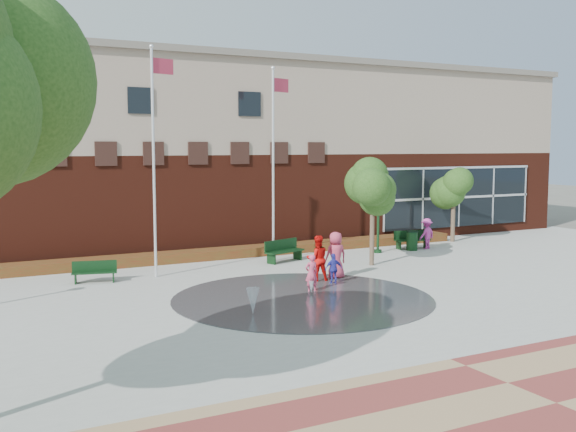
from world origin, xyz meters
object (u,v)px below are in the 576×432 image
flagpole_left (155,149)px  trash_can (412,241)px  flagpole_right (274,154)px  child_splash (311,273)px  bench_left (95,276)px

flagpole_left → trash_can: (12.51, 0.65, -4.31)m
flagpole_left → flagpole_right: 5.56m
flagpole_right → trash_can: flagpole_right is taller
flagpole_right → child_splash: (-1.63, -6.04, -3.94)m
flagpole_right → bench_left: bearing=169.3°
flagpole_left → flagpole_right: size_ratio=1.05×
flagpole_left → flagpole_right: bearing=-4.4°
flagpole_right → bench_left: flagpole_right is taller
flagpole_left → child_splash: size_ratio=6.69×
trash_can → child_splash: child_splash is taller
bench_left → trash_can: bearing=16.7°
flagpole_left → bench_left: (-2.32, -0.05, -4.52)m
flagpole_right → bench_left: size_ratio=5.04×
bench_left → trash_can: (14.82, 0.70, 0.21)m
trash_can → child_splash: 10.35m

